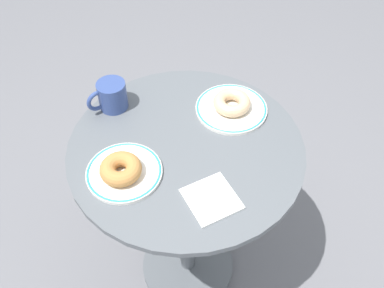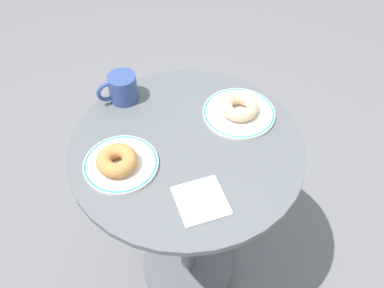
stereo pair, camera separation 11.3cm
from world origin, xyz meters
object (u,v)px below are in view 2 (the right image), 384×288
(cafe_table, at_px, (187,196))
(plate_left, at_px, (122,165))
(plate_right, at_px, (239,113))
(donut_old_fashioned, at_px, (117,160))
(donut_glazed, at_px, (239,107))
(paper_napkin, at_px, (201,201))
(coffee_mug, at_px, (122,88))

(cafe_table, relative_size, plate_left, 3.72)
(plate_right, bearing_deg, donut_old_fashioned, -171.90)
(donut_glazed, height_order, paper_napkin, donut_glazed)
(donut_old_fashioned, xyz_separation_m, donut_glazed, (0.38, 0.05, -0.00))
(plate_left, distance_m, paper_napkin, 0.23)
(donut_glazed, bearing_deg, coffee_mug, 145.67)
(cafe_table, distance_m, coffee_mug, 0.39)
(donut_glazed, bearing_deg, plate_right, -90.00)
(cafe_table, xyz_separation_m, plate_left, (-0.19, -0.00, 0.25))
(plate_left, bearing_deg, donut_old_fashioned, -170.36)
(donut_old_fashioned, height_order, donut_glazed, donut_old_fashioned)
(cafe_table, distance_m, plate_left, 0.31)
(donut_old_fashioned, distance_m, paper_napkin, 0.24)
(paper_napkin, bearing_deg, plate_left, 128.74)
(plate_right, relative_size, coffee_mug, 1.71)
(cafe_table, relative_size, plate_right, 3.47)
(donut_glazed, xyz_separation_m, paper_napkin, (-0.23, -0.23, -0.03))
(cafe_table, height_order, plate_left, plate_left)
(plate_right, distance_m, donut_old_fashioned, 0.39)
(paper_napkin, bearing_deg, cafe_table, 77.72)
(plate_right, distance_m, donut_glazed, 0.02)
(plate_left, bearing_deg, paper_napkin, -51.26)
(donut_old_fashioned, xyz_separation_m, coffee_mug, (0.09, 0.25, 0.01))
(paper_napkin, relative_size, coffee_mug, 0.99)
(plate_right, relative_size, donut_old_fashioned, 1.98)
(plate_left, distance_m, donut_old_fashioned, 0.03)
(donut_glazed, relative_size, paper_napkin, 0.90)
(donut_old_fashioned, bearing_deg, cafe_table, 1.89)
(cafe_table, xyz_separation_m, coffee_mug, (-0.10, 0.25, 0.29))
(plate_left, height_order, donut_old_fashioned, donut_old_fashioned)
(plate_left, height_order, coffee_mug, coffee_mug)
(plate_right, xyz_separation_m, coffee_mug, (-0.29, 0.20, 0.04))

